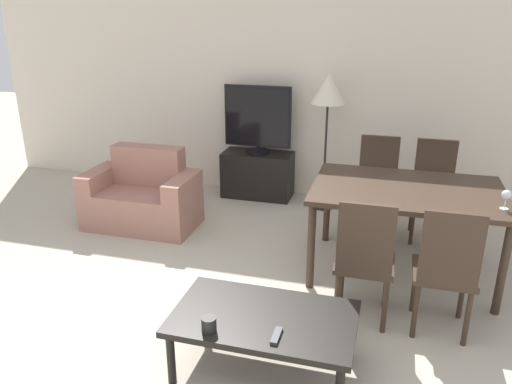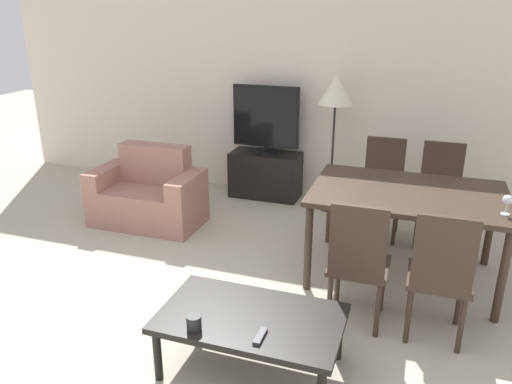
{
  "view_description": "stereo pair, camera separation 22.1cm",
  "coord_description": "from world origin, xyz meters",
  "px_view_note": "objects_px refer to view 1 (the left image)",
  "views": [
    {
      "loc": [
        1.07,
        -1.96,
        2.1
      ],
      "look_at": [
        0.01,
        1.8,
        0.65
      ],
      "focal_mm": 35.0,
      "sensor_mm": 36.0,
      "label": 1
    },
    {
      "loc": [
        1.28,
        -1.9,
        2.1
      ],
      "look_at": [
        0.01,
        1.8,
        0.65
      ],
      "focal_mm": 35.0,
      "sensor_mm": 36.0,
      "label": 2
    }
  ],
  "objects_px": {
    "dining_chair_near": "(365,257)",
    "dining_chair_far_left": "(377,181)",
    "coffee_table": "(264,321)",
    "dining_chair_far": "(433,186)",
    "tv": "(258,119)",
    "dining_chair_near_right": "(446,267)",
    "dining_table": "(407,197)",
    "wine_glass_left": "(506,196)",
    "remote_primary": "(276,336)",
    "cup_white_near": "(209,324)",
    "floor_lamp": "(328,94)",
    "armchair": "(143,198)",
    "tv_stand": "(258,175)"
  },
  "relations": [
    {
      "from": "dining_chair_near_right",
      "to": "wine_glass_left",
      "type": "xyz_separation_m",
      "value": [
        0.39,
        0.54,
        0.34
      ]
    },
    {
      "from": "dining_chair_near_right",
      "to": "dining_table",
      "type": "bearing_deg",
      "value": 107.71
    },
    {
      "from": "dining_chair_near",
      "to": "dining_table",
      "type": "bearing_deg",
      "value": 72.29
    },
    {
      "from": "dining_table",
      "to": "wine_glass_left",
      "type": "height_order",
      "value": "wine_glass_left"
    },
    {
      "from": "armchair",
      "to": "cup_white_near",
      "type": "xyz_separation_m",
      "value": [
        1.48,
        -2.01,
        0.14
      ]
    },
    {
      "from": "dining_chair_near",
      "to": "wine_glass_left",
      "type": "xyz_separation_m",
      "value": [
        0.92,
        0.54,
        0.34
      ]
    },
    {
      "from": "dining_chair_far_left",
      "to": "floor_lamp",
      "type": "height_order",
      "value": "floor_lamp"
    },
    {
      "from": "dining_table",
      "to": "cup_white_near",
      "type": "xyz_separation_m",
      "value": [
        -1.05,
        -1.7,
        -0.25
      ]
    },
    {
      "from": "dining_chair_far",
      "to": "dining_chair_near",
      "type": "bearing_deg",
      "value": -107.71
    },
    {
      "from": "dining_chair_near",
      "to": "dining_chair_far_left",
      "type": "xyz_separation_m",
      "value": [
        0.0,
        1.63,
        0.0
      ]
    },
    {
      "from": "dining_chair_near",
      "to": "cup_white_near",
      "type": "xyz_separation_m",
      "value": [
        -0.79,
        -0.88,
        -0.09
      ]
    },
    {
      "from": "tv",
      "to": "coffee_table",
      "type": "distance_m",
      "value": 3.07
    },
    {
      "from": "dining_chair_near",
      "to": "wine_glass_left",
      "type": "height_order",
      "value": "dining_chair_near"
    },
    {
      "from": "tv",
      "to": "dining_chair_near_right",
      "type": "distance_m",
      "value": 2.96
    },
    {
      "from": "coffee_table",
      "to": "dining_chair_far",
      "type": "height_order",
      "value": "dining_chair_far"
    },
    {
      "from": "dining_chair_near",
      "to": "remote_primary",
      "type": "distance_m",
      "value": 0.94
    },
    {
      "from": "dining_table",
      "to": "dining_chair_near",
      "type": "xyz_separation_m",
      "value": [
        -0.26,
        -0.82,
        -0.16
      ]
    },
    {
      "from": "dining_chair_near",
      "to": "dining_chair_far",
      "type": "xyz_separation_m",
      "value": [
        0.52,
        1.63,
        0.0
      ]
    },
    {
      "from": "tv",
      "to": "remote_primary",
      "type": "relative_size",
      "value": 5.13
    },
    {
      "from": "dining_chair_far",
      "to": "dining_chair_far_left",
      "type": "relative_size",
      "value": 1.0
    },
    {
      "from": "dining_table",
      "to": "dining_chair_far",
      "type": "bearing_deg",
      "value": 72.29
    },
    {
      "from": "dining_chair_far",
      "to": "dining_chair_far_left",
      "type": "xyz_separation_m",
      "value": [
        -0.52,
        0.0,
        0.0
      ]
    },
    {
      "from": "armchair",
      "to": "dining_table",
      "type": "relative_size",
      "value": 0.74
    },
    {
      "from": "dining_table",
      "to": "dining_chair_near_right",
      "type": "xyz_separation_m",
      "value": [
        0.26,
        -0.82,
        -0.16
      ]
    },
    {
      "from": "coffee_table",
      "to": "cup_white_near",
      "type": "distance_m",
      "value": 0.36
    },
    {
      "from": "dining_chair_near",
      "to": "dining_chair_far_left",
      "type": "bearing_deg",
      "value": 90.0
    },
    {
      "from": "wine_glass_left",
      "to": "tv",
      "type": "bearing_deg",
      "value": 143.44
    },
    {
      "from": "coffee_table",
      "to": "dining_chair_far",
      "type": "xyz_separation_m",
      "value": [
        1.05,
        2.29,
        0.17
      ]
    },
    {
      "from": "dining_chair_near",
      "to": "dining_chair_far",
      "type": "distance_m",
      "value": 1.71
    },
    {
      "from": "dining_chair_far",
      "to": "remote_primary",
      "type": "distance_m",
      "value": 2.64
    },
    {
      "from": "dining_chair_near",
      "to": "remote_primary",
      "type": "xyz_separation_m",
      "value": [
        -0.41,
        -0.84,
        -0.12
      ]
    },
    {
      "from": "tv",
      "to": "dining_chair_near",
      "type": "height_order",
      "value": "tv"
    },
    {
      "from": "dining_chair_near",
      "to": "dining_chair_near_right",
      "type": "bearing_deg",
      "value": 0.0
    },
    {
      "from": "coffee_table",
      "to": "dining_table",
      "type": "relative_size",
      "value": 0.73
    },
    {
      "from": "tv_stand",
      "to": "dining_chair_near_right",
      "type": "relative_size",
      "value": 0.86
    },
    {
      "from": "dining_chair_near",
      "to": "floor_lamp",
      "type": "distance_m",
      "value": 2.3
    },
    {
      "from": "armchair",
      "to": "remote_primary",
      "type": "relative_size",
      "value": 7.33
    },
    {
      "from": "tv",
      "to": "wine_glass_left",
      "type": "relative_size",
      "value": 5.27
    },
    {
      "from": "tv",
      "to": "dining_chair_far_left",
      "type": "distance_m",
      "value": 1.55
    },
    {
      "from": "coffee_table",
      "to": "dining_chair_far_left",
      "type": "bearing_deg",
      "value": 76.88
    },
    {
      "from": "dining_table",
      "to": "remote_primary",
      "type": "relative_size",
      "value": 9.94
    },
    {
      "from": "dining_chair_near",
      "to": "dining_chair_far",
      "type": "height_order",
      "value": "same"
    },
    {
      "from": "coffee_table",
      "to": "cup_white_near",
      "type": "relative_size",
      "value": 12.61
    },
    {
      "from": "armchair",
      "to": "tv_stand",
      "type": "relative_size",
      "value": 1.37
    },
    {
      "from": "dining_chair_near_right",
      "to": "cup_white_near",
      "type": "distance_m",
      "value": 1.59
    },
    {
      "from": "dining_chair_far_left",
      "to": "remote_primary",
      "type": "height_order",
      "value": "dining_chair_far_left"
    },
    {
      "from": "armchair",
      "to": "dining_chair_far",
      "type": "bearing_deg",
      "value": 10.27
    },
    {
      "from": "dining_table",
      "to": "remote_primary",
      "type": "bearing_deg",
      "value": -112.16
    },
    {
      "from": "tv",
      "to": "dining_table",
      "type": "distance_m",
      "value": 2.18
    },
    {
      "from": "floor_lamp",
      "to": "cup_white_near",
      "type": "relative_size",
      "value": 16.98
    }
  ]
}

